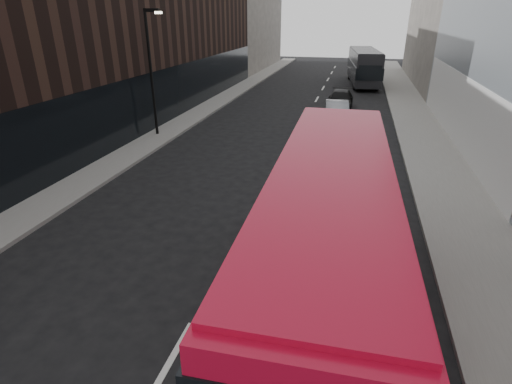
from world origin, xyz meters
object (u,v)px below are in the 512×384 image
Objects in this scene: car_c at (340,100)px; red_bus at (328,242)px; car_b at (337,112)px; street_lamp at (152,65)px; car_a at (324,126)px; grey_bus at (364,66)px.

red_bus is at bearing -87.47° from car_c.
car_b is at bearing -89.59° from car_c.
car_b reaches higher than car_c.
street_lamp is 12.42m from car_b.
car_c is (0.52, 8.74, -0.06)m from car_a.
car_b is (0.51, 3.90, -0.01)m from car_a.
red_bus reaches higher than grey_bus.
grey_bus is 17.56m from car_b.
car_c is (-0.89, 24.77, -1.64)m from red_bus.
car_b is at bearing 91.38° from red_bus.
car_a reaches higher than car_b.
grey_bus is at bearing 87.66° from red_bus.
street_lamp is 18.08m from red_bus.
car_a is at bearing -101.65° from grey_bus.
car_a is at bearing 93.82° from red_bus.
car_c is at bearing 85.64° from car_a.
car_a is at bearing -102.83° from car_b.
street_lamp is 1.50× the size of car_c.
grey_bus is 2.58× the size of car_a.
grey_bus is at bearing 79.22° from car_b.
car_c is (10.38, 10.74, -3.50)m from street_lamp.
street_lamp is 26.36m from grey_bus.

